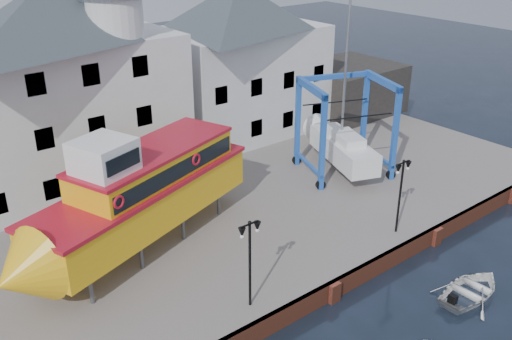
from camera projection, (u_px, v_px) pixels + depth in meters
ground at (333, 301)px, 26.81m from camera, size 140.00×140.00×0.00m
hardstanding at (202, 206)px, 34.40m from camera, size 44.00×22.00×1.00m
quay_wall at (332, 291)px, 26.68m from camera, size 44.00×0.47×1.00m
building_white_main at (60, 83)px, 34.04m from camera, size 14.00×8.30×14.00m
building_white_right at (239, 59)px, 42.69m from camera, size 12.00×8.00×11.20m
shed_dark at (347, 88)px, 48.47m from camera, size 8.00×7.00×4.00m
lamp_post_left at (250, 242)px, 23.65m from camera, size 1.12×0.32×4.20m
lamp_post_right at (402, 178)px, 29.36m from camera, size 1.12×0.32×4.20m
tour_boat at (131, 197)px, 27.62m from camera, size 15.24×8.24×6.49m
travel_lift at (339, 140)px, 37.55m from camera, size 6.66×8.00×11.80m
motorboat_b at (471, 295)px, 27.20m from camera, size 4.06×2.96×0.82m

